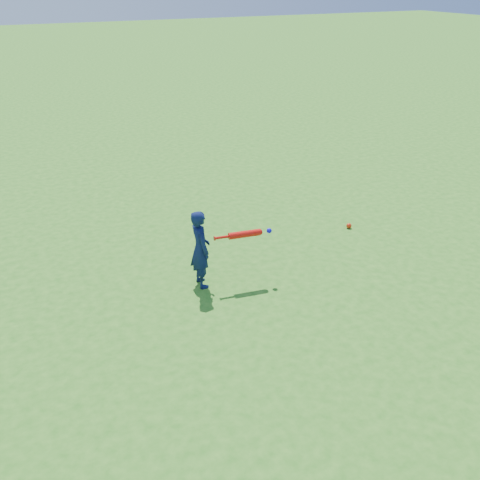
{
  "coord_description": "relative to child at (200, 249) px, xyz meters",
  "views": [
    {
      "loc": [
        -2.01,
        -5.22,
        3.46
      ],
      "look_at": [
        0.5,
        0.04,
        0.54
      ],
      "focal_mm": 40.0,
      "sensor_mm": 36.0,
      "label": 1
    }
  ],
  "objects": [
    {
      "name": "ground_ball_red",
      "position": [
        2.61,
        0.55,
        -0.45
      ],
      "size": [
        0.08,
        0.08,
        0.08
      ],
      "primitive_type": "sphere",
      "color": "red",
      "rests_on": "ground"
    },
    {
      "name": "child",
      "position": [
        0.0,
        0.0,
        0.0
      ],
      "size": [
        0.25,
        0.37,
        0.98
      ],
      "primitive_type": "imported",
      "rotation": [
        0.0,
        0.0,
        1.54
      ],
      "color": "#0E1641",
      "rests_on": "ground"
    },
    {
      "name": "ground",
      "position": [
        -0.0,
        -0.11,
        -0.49
      ],
      "size": [
        80.0,
        80.0,
        0.0
      ],
      "primitive_type": "plane",
      "color": "#2C701A",
      "rests_on": "ground"
    },
    {
      "name": "bat_swing",
      "position": [
        0.56,
        -0.12,
        0.14
      ],
      "size": [
        0.73,
        0.15,
        0.08
      ],
      "rotation": [
        0.0,
        0.0,
        -0.13
      ],
      "color": "red",
      "rests_on": "ground"
    }
  ]
}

